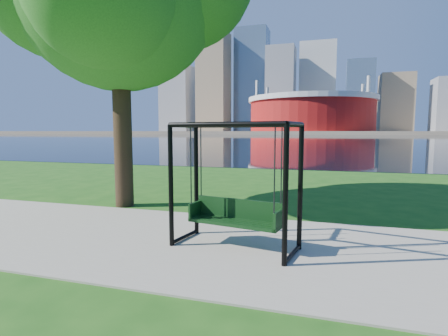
% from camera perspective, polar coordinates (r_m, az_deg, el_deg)
% --- Properties ---
extents(ground, '(900.00, 900.00, 0.00)m').
position_cam_1_polar(ground, '(6.81, -1.92, -10.97)').
color(ground, '#1E5114').
rests_on(ground, ground).
extents(path, '(120.00, 4.00, 0.03)m').
position_cam_1_polar(path, '(6.35, -3.40, -12.10)').
color(path, '#9E937F').
rests_on(path, ground).
extents(river, '(900.00, 180.00, 0.02)m').
position_cam_1_polar(river, '(108.20, 15.72, 4.77)').
color(river, black).
rests_on(river, ground).
extents(far_bank, '(900.00, 228.00, 2.00)m').
position_cam_1_polar(far_bank, '(312.17, 16.48, 5.61)').
color(far_bank, '#937F60').
rests_on(far_bank, ground).
extents(stadium, '(83.00, 83.00, 32.00)m').
position_cam_1_polar(stadium, '(241.78, 14.06, 8.76)').
color(stadium, maroon).
rests_on(stadium, far_bank).
extents(skyline, '(392.00, 66.00, 96.50)m').
position_cam_1_polar(skyline, '(327.38, 15.92, 11.76)').
color(skyline, gray).
rests_on(skyline, far_bank).
extents(swing, '(2.21, 1.26, 2.14)m').
position_cam_1_polar(swing, '(5.86, 1.85, -3.38)').
color(swing, black).
rests_on(swing, ground).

